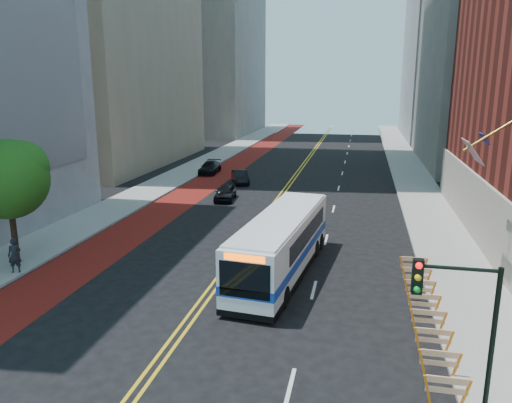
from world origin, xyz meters
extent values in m
plane|color=black|center=(0.00, 0.00, 0.00)|extent=(160.00, 160.00, 0.00)
cube|color=gray|center=(-12.00, 30.00, 0.07)|extent=(4.00, 140.00, 0.15)
cube|color=gray|center=(12.00, 30.00, 0.07)|extent=(4.00, 140.00, 0.15)
cube|color=#63140E|center=(-8.10, 30.00, 0.00)|extent=(3.60, 140.00, 0.01)
cube|color=gold|center=(-0.18, 30.00, 0.00)|extent=(0.14, 140.00, 0.01)
cube|color=gold|center=(0.18, 30.00, 0.00)|extent=(0.14, 140.00, 0.01)
cube|color=silver|center=(4.80, -2.00, 0.01)|extent=(0.14, 2.20, 0.01)
cube|color=silver|center=(4.80, 6.00, 0.01)|extent=(0.14, 2.20, 0.01)
cube|color=silver|center=(4.80, 14.00, 0.01)|extent=(0.14, 2.20, 0.01)
cube|color=silver|center=(4.80, 22.00, 0.01)|extent=(0.14, 2.20, 0.01)
cube|color=silver|center=(4.80, 30.00, 0.01)|extent=(0.14, 2.20, 0.01)
cube|color=silver|center=(4.80, 38.00, 0.01)|extent=(0.14, 2.20, 0.01)
cube|color=silver|center=(4.80, 46.00, 0.01)|extent=(0.14, 2.20, 0.01)
cube|color=silver|center=(4.80, 54.00, 0.01)|extent=(0.14, 2.20, 0.01)
cube|color=silver|center=(4.80, 62.00, 0.01)|extent=(0.14, 2.20, 0.01)
cube|color=silver|center=(4.80, 70.00, 0.01)|extent=(0.14, 2.20, 0.01)
cube|color=silver|center=(4.80, 78.00, 0.01)|extent=(0.14, 2.20, 0.01)
cube|color=silver|center=(4.80, 86.00, 0.01)|extent=(0.14, 2.20, 0.01)
cube|color=#9E9384|center=(14.05, 12.00, 2.00)|extent=(0.50, 36.00, 4.00)
cube|color=black|center=(14.15, 13.00, 1.10)|extent=(0.35, 2.80, 2.20)
cube|color=black|center=(14.15, 20.00, 1.10)|extent=(0.35, 2.80, 2.20)
cylinder|color=#A57F33|center=(12.70, 8.00, 7.60)|extent=(2.85, 0.12, 2.05)
cube|color=#B21419|center=(11.70, 8.00, 6.60)|extent=(0.75, 1.90, 1.05)
cube|color=navy|center=(12.25, 8.45, 7.15)|extent=(0.39, 0.85, 0.52)
cube|color=orange|center=(9.05, -2.00, 0.50)|extent=(0.32, 0.06, 0.99)
cube|color=orange|center=(10.15, -2.00, 0.50)|extent=(0.32, 0.06, 0.99)
cube|color=orange|center=(9.60, -2.00, 0.90)|extent=(1.25, 0.05, 0.22)
cube|color=orange|center=(9.60, -2.00, 0.55)|extent=(1.25, 0.05, 0.18)
cube|color=orange|center=(9.05, -0.45, 0.50)|extent=(0.32, 0.06, 0.99)
cube|color=orange|center=(10.15, -0.45, 0.50)|extent=(0.32, 0.06, 0.99)
cube|color=orange|center=(9.60, -0.45, 0.90)|extent=(1.25, 0.05, 0.22)
cube|color=orange|center=(9.60, -0.45, 0.55)|extent=(1.25, 0.05, 0.18)
cube|color=orange|center=(9.05, 1.10, 0.50)|extent=(0.32, 0.06, 0.99)
cube|color=orange|center=(10.15, 1.10, 0.50)|extent=(0.32, 0.06, 0.99)
cube|color=orange|center=(9.60, 1.10, 0.90)|extent=(1.25, 0.05, 0.22)
cube|color=orange|center=(9.60, 1.10, 0.55)|extent=(1.25, 0.05, 0.18)
cube|color=orange|center=(9.05, 2.65, 0.50)|extent=(0.32, 0.06, 0.99)
cube|color=orange|center=(10.15, 2.65, 0.50)|extent=(0.32, 0.06, 0.99)
cube|color=orange|center=(9.60, 2.65, 0.90)|extent=(1.25, 0.05, 0.22)
cube|color=orange|center=(9.60, 2.65, 0.55)|extent=(1.25, 0.05, 0.18)
cube|color=orange|center=(9.05, 4.20, 0.50)|extent=(0.32, 0.06, 0.99)
cube|color=orange|center=(10.15, 4.20, 0.50)|extent=(0.32, 0.06, 0.99)
cube|color=orange|center=(9.60, 4.20, 0.90)|extent=(1.25, 0.05, 0.22)
cube|color=orange|center=(9.60, 4.20, 0.55)|extent=(1.25, 0.05, 0.18)
cube|color=orange|center=(9.05, 5.75, 0.50)|extent=(0.32, 0.06, 0.99)
cube|color=orange|center=(10.15, 5.75, 0.50)|extent=(0.32, 0.06, 0.99)
cube|color=orange|center=(9.60, 5.75, 0.90)|extent=(1.25, 0.05, 0.22)
cube|color=orange|center=(9.60, 5.75, 0.55)|extent=(1.25, 0.05, 0.18)
cube|color=orange|center=(9.05, 7.30, 0.50)|extent=(0.32, 0.06, 0.99)
cube|color=orange|center=(10.15, 7.30, 0.50)|extent=(0.32, 0.06, 0.99)
cube|color=orange|center=(9.60, 7.30, 0.90)|extent=(1.25, 0.05, 0.22)
cube|color=orange|center=(9.60, 7.30, 0.55)|extent=(1.25, 0.05, 0.18)
cube|color=orange|center=(9.05, 8.85, 0.50)|extent=(0.32, 0.06, 0.99)
cube|color=orange|center=(10.15, 8.85, 0.50)|extent=(0.32, 0.06, 0.99)
cube|color=orange|center=(9.60, 8.85, 0.90)|extent=(1.25, 0.05, 0.22)
cube|color=orange|center=(9.60, 8.85, 0.55)|extent=(1.25, 0.05, 0.18)
cylinder|color=black|center=(-11.30, 6.00, 1.75)|extent=(0.32, 0.32, 3.20)
sphere|color=#10480F|center=(-11.30, 6.00, 4.75)|extent=(4.20, 4.20, 4.20)
sphere|color=#10480F|center=(-10.70, 6.40, 5.35)|extent=(2.80, 2.80, 2.80)
cylinder|color=black|center=(10.30, -3.50, 2.65)|extent=(0.14, 0.14, 5.00)
cylinder|color=black|center=(9.30, -3.50, 5.05)|extent=(2.00, 0.10, 0.10)
cube|color=black|center=(8.30, -3.50, 4.75)|extent=(0.28, 0.22, 0.95)
sphere|color=red|center=(8.30, -3.64, 5.10)|extent=(0.18, 0.18, 0.18)
sphere|color=yellow|center=(8.30, -3.64, 4.77)|extent=(0.18, 0.18, 0.18)
sphere|color=#0CA526|center=(8.30, -3.64, 4.44)|extent=(0.18, 0.18, 0.18)
cube|color=silver|center=(2.94, 7.65, 1.69)|extent=(3.65, 11.62, 2.71)
cube|color=#1237A3|center=(2.94, 7.65, 1.29)|extent=(3.69, 11.67, 0.43)
cube|color=black|center=(3.02, 8.41, 2.14)|extent=(3.34, 8.22, 0.90)
cube|color=black|center=(2.35, 1.99, 1.90)|extent=(2.18, 0.32, 1.52)
cube|color=black|center=(3.53, 13.30, 2.10)|extent=(1.98, 0.30, 0.95)
cube|color=#FF5905|center=(2.35, 1.98, 2.86)|extent=(1.73, 0.26, 0.29)
cube|color=silver|center=(2.94, 7.65, 3.10)|extent=(3.47, 11.04, 0.11)
cube|color=black|center=(2.94, 7.65, 0.33)|extent=(3.68, 11.66, 0.29)
cylinder|color=black|center=(1.44, 4.13, 0.48)|extent=(0.38, 0.98, 0.95)
cylinder|color=black|center=(3.68, 3.89, 0.48)|extent=(0.38, 0.98, 0.95)
cylinder|color=black|center=(2.15, 10.95, 0.48)|extent=(0.38, 0.98, 0.95)
cylinder|color=black|center=(4.39, 10.71, 0.48)|extent=(0.38, 0.98, 0.95)
cylinder|color=black|center=(2.30, 12.31, 0.48)|extent=(0.38, 0.98, 0.95)
cylinder|color=black|center=(4.53, 12.08, 0.48)|extent=(0.38, 0.98, 0.95)
imported|color=black|center=(-4.32, 23.15, 0.64)|extent=(1.86, 3.88, 1.28)
imported|color=black|center=(-4.78, 30.33, 0.64)|extent=(2.67, 4.10, 1.28)
imported|color=black|center=(-9.30, 34.97, 0.64)|extent=(2.03, 4.52, 1.29)
imported|color=black|center=(-10.40, 4.73, 1.05)|extent=(0.77, 0.66, 1.79)
camera|label=1|loc=(6.70, -16.32, 9.70)|focal=35.00mm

